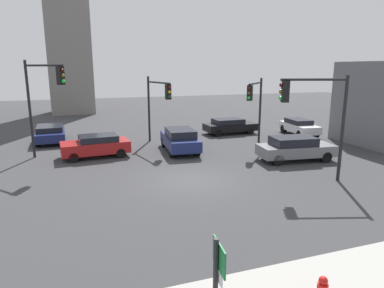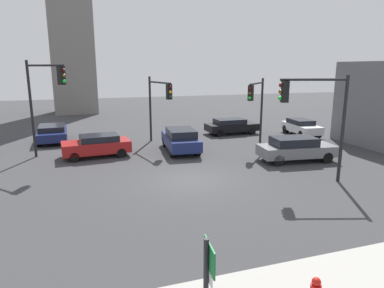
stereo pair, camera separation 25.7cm
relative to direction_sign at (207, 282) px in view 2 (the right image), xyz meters
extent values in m
plane|color=#38383A|center=(2.86, 10.00, -1.57)|extent=(97.32, 97.32, 0.00)
cube|color=#197238|center=(0.04, 0.00, 0.52)|extent=(0.11, 0.73, 0.52)
cube|color=white|center=(0.04, 0.00, 0.11)|extent=(0.07, 0.41, 0.22)
cylinder|color=black|center=(2.90, 19.76, 0.84)|extent=(0.16, 0.16, 4.83)
cylinder|color=black|center=(3.27, 18.10, 2.88)|extent=(0.85, 3.34, 0.12)
cube|color=black|center=(3.58, 16.69, 2.33)|extent=(0.38, 0.38, 1.00)
sphere|color=#4C0F0C|center=(3.63, 16.50, 2.63)|extent=(0.20, 0.20, 0.20)
sphere|color=yellow|center=(3.63, 16.50, 2.33)|extent=(0.20, 0.20, 0.20)
sphere|color=#14471E|center=(3.63, 16.50, 2.03)|extent=(0.20, 0.20, 0.20)
cylinder|color=black|center=(-4.89, 17.37, 1.38)|extent=(0.16, 0.16, 5.90)
cylinder|color=black|center=(-3.82, 16.14, 4.01)|extent=(2.22, 2.55, 0.12)
cube|color=black|center=(-2.92, 15.09, 3.46)|extent=(0.45, 0.45, 1.00)
sphere|color=#4C0F0C|center=(-2.79, 14.94, 3.76)|extent=(0.20, 0.20, 0.20)
sphere|color=#594714|center=(-2.79, 14.94, 3.46)|extent=(0.20, 0.20, 0.20)
sphere|color=green|center=(-2.79, 14.94, 3.16)|extent=(0.20, 0.20, 0.20)
cylinder|color=black|center=(10.63, 16.86, 0.79)|extent=(0.16, 0.16, 4.72)
cylinder|color=black|center=(9.45, 15.59, 2.84)|extent=(2.44, 2.61, 0.12)
cube|color=black|center=(8.45, 14.51, 2.29)|extent=(0.45, 0.45, 1.00)
sphere|color=#4C0F0C|center=(8.31, 14.37, 2.59)|extent=(0.20, 0.20, 0.20)
sphere|color=#594714|center=(8.31, 14.37, 2.29)|extent=(0.20, 0.20, 0.20)
sphere|color=green|center=(8.31, 14.37, 1.99)|extent=(0.20, 0.20, 0.20)
cylinder|color=black|center=(9.76, 7.63, 0.99)|extent=(0.16, 0.16, 5.13)
cylinder|color=black|center=(8.27, 8.10, 3.35)|extent=(3.02, 1.05, 0.12)
cube|color=black|center=(7.02, 8.49, 2.80)|extent=(0.40, 0.40, 1.00)
sphere|color=#4C0F0C|center=(6.83, 8.56, 3.10)|extent=(0.20, 0.20, 0.20)
sphere|color=#594714|center=(6.83, 8.56, 2.80)|extent=(0.20, 0.20, 0.20)
sphere|color=green|center=(6.83, 8.56, 2.50)|extent=(0.20, 0.20, 0.20)
sphere|color=red|center=(2.61, 0.14, -0.66)|extent=(0.20, 0.20, 0.20)
cube|color=navy|center=(4.13, 15.97, -0.88)|extent=(2.28, 4.59, 0.70)
cube|color=black|center=(4.12, 15.75, -0.30)|extent=(1.88, 2.62, 0.54)
cylinder|color=black|center=(3.48, 17.55, -1.23)|extent=(0.40, 0.71, 0.68)
cylinder|color=black|center=(5.04, 17.41, -1.23)|extent=(0.40, 0.71, 0.68)
cylinder|color=black|center=(3.23, 14.53, -1.23)|extent=(0.40, 0.71, 0.68)
cylinder|color=black|center=(4.78, 14.40, -1.23)|extent=(0.40, 0.71, 0.68)
cube|color=black|center=(9.95, 20.44, -0.99)|extent=(4.36, 1.91, 0.58)
cube|color=black|center=(9.73, 20.44, -0.51)|extent=(2.45, 1.67, 0.45)
cylinder|color=black|center=(11.41, 21.22, -1.28)|extent=(0.59, 0.34, 0.59)
cylinder|color=black|center=(11.43, 19.70, -1.28)|extent=(0.59, 0.34, 0.59)
cylinder|color=black|center=(8.46, 21.18, -1.28)|extent=(0.59, 0.34, 0.59)
cylinder|color=black|center=(8.48, 19.66, -1.28)|extent=(0.59, 0.34, 0.59)
cube|color=navy|center=(-4.19, 21.90, -0.98)|extent=(2.17, 4.49, 0.61)
cube|color=black|center=(-4.19, 21.68, -0.51)|extent=(1.86, 2.54, 0.41)
cylinder|color=black|center=(-5.07, 23.38, -1.28)|extent=(0.38, 0.60, 0.59)
cylinder|color=black|center=(-3.41, 23.43, -1.28)|extent=(0.38, 0.60, 0.59)
cylinder|color=black|center=(-4.98, 20.37, -1.28)|extent=(0.38, 0.60, 0.59)
cylinder|color=black|center=(-3.32, 20.42, -1.28)|extent=(0.38, 0.60, 0.59)
cube|color=maroon|center=(-1.27, 16.23, -0.93)|extent=(4.21, 2.16, 0.70)
cube|color=black|center=(-1.06, 16.25, -0.41)|extent=(2.40, 1.81, 0.42)
cylinder|color=black|center=(-2.59, 15.37, -1.28)|extent=(0.61, 0.38, 0.59)
cylinder|color=black|center=(-2.71, 16.89, -1.28)|extent=(0.61, 0.38, 0.59)
cylinder|color=black|center=(0.17, 15.58, -1.28)|extent=(0.61, 0.38, 0.59)
cylinder|color=black|center=(0.06, 17.10, -1.28)|extent=(0.61, 0.38, 0.59)
cube|color=slate|center=(10.04, 11.47, -0.93)|extent=(4.67, 2.33, 0.63)
cube|color=black|center=(9.81, 11.49, -0.39)|extent=(2.68, 1.88, 0.54)
cylinder|color=black|center=(11.64, 12.03, -1.25)|extent=(0.68, 0.40, 0.65)
cylinder|color=black|center=(11.47, 10.55, -1.25)|extent=(0.68, 0.40, 0.65)
cylinder|color=black|center=(8.61, 12.38, -1.25)|extent=(0.68, 0.40, 0.65)
cylinder|color=black|center=(8.43, 10.90, -1.25)|extent=(0.68, 0.40, 0.65)
cube|color=silver|center=(15.06, 18.01, -0.93)|extent=(2.06, 4.06, 0.61)
cube|color=black|center=(15.08, 18.21, -0.46)|extent=(1.69, 2.33, 0.41)
cylinder|color=black|center=(15.61, 16.62, -1.24)|extent=(0.37, 0.70, 0.67)
cylinder|color=black|center=(14.24, 16.76, -1.24)|extent=(0.37, 0.70, 0.67)
cylinder|color=black|center=(15.88, 19.27, -1.24)|extent=(0.37, 0.70, 0.67)
cylinder|color=black|center=(14.52, 19.41, -1.24)|extent=(0.37, 0.70, 0.67)
camera|label=1|loc=(-2.26, -5.15, 3.90)|focal=31.76mm
camera|label=2|loc=(-2.02, -5.23, 3.90)|focal=31.76mm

